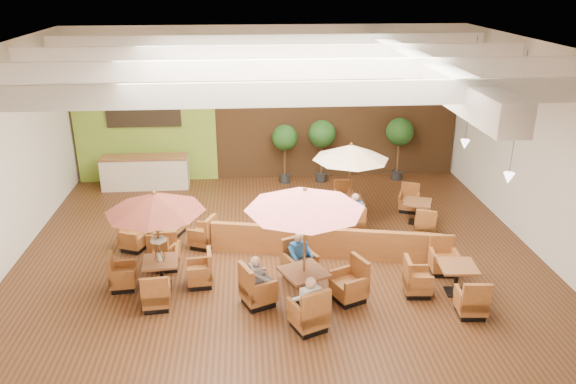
{
  "coord_description": "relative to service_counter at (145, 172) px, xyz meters",
  "views": [
    {
      "loc": [
        -0.81,
        -13.9,
        7.19
      ],
      "look_at": [
        0.3,
        0.5,
        1.5
      ],
      "focal_mm": 35.0,
      "sensor_mm": 36.0,
      "label": 1
    }
  ],
  "objects": [
    {
      "name": "diner_1",
      "position": [
        4.82,
        -6.77,
        0.17
      ],
      "size": [
        0.44,
        0.42,
        0.78
      ],
      "rotation": [
        0.0,
        0.0,
        3.63
      ],
      "color": "#2863AE",
      "rests_on": "ground"
    },
    {
      "name": "diner_3",
      "position": [
        6.67,
        -4.23,
        0.18
      ],
      "size": [
        0.39,
        0.31,
        0.81
      ],
      "rotation": [
        0.0,
        0.0,
        0.01
      ],
      "color": "#2863AE",
      "rests_on": "ground"
    },
    {
      "name": "service_counter",
      "position": [
        0.0,
        0.0,
        0.0
      ],
      "size": [
        3.0,
        0.75,
        1.18
      ],
      "color": "beige",
      "rests_on": "ground"
    },
    {
      "name": "table_0",
      "position": [
        1.45,
        -6.88,
        1.13
      ],
      "size": [
        2.5,
        2.5,
        2.52
      ],
      "rotation": [
        0.0,
        0.0,
        0.09
      ],
      "color": "brown",
      "rests_on": "ground"
    },
    {
      "name": "topiary_1",
      "position": [
        6.29,
        0.2,
        1.12
      ],
      "size": [
        0.99,
        0.99,
        2.29
      ],
      "color": "black",
      "rests_on": "ground"
    },
    {
      "name": "topiary_2",
      "position": [
        9.11,
        0.2,
        1.14
      ],
      "size": [
        1.0,
        1.0,
        2.31
      ],
      "color": "black",
      "rests_on": "ground"
    },
    {
      "name": "table_5",
      "position": [
        8.72,
        -3.66,
        -0.24
      ],
      "size": [
        1.03,
        2.54,
        0.89
      ],
      "rotation": [
        0.0,
        0.0,
        -0.38
      ],
      "color": "brown",
      "rests_on": "ground"
    },
    {
      "name": "diner_4",
      "position": [
        6.67,
        -4.23,
        0.18
      ],
      "size": [
        0.41,
        0.33,
        0.81
      ],
      "rotation": [
        0.0,
        0.0,
        -0.07
      ],
      "color": "silver",
      "rests_on": "ground"
    },
    {
      "name": "table_2",
      "position": [
        6.61,
        -3.32,
        1.22
      ],
      "size": [
        2.36,
        2.43,
        2.49
      ],
      "rotation": [
        0.0,
        0.0,
        -0.02
      ],
      "color": "brown",
      "rests_on": "ground"
    },
    {
      "name": "table_3",
      "position": [
        1.36,
        -4.82,
        -0.16
      ],
      "size": [
        2.69,
        2.69,
        1.52
      ],
      "rotation": [
        0.0,
        0.0,
        -0.4
      ],
      "color": "brown",
      "rests_on": "ground"
    },
    {
      "name": "room",
      "position": [
        4.65,
        -3.88,
        3.05
      ],
      "size": [
        14.04,
        14.0,
        5.52
      ],
      "color": "#381E0F",
      "rests_on": "ground"
    },
    {
      "name": "booth_divider",
      "position": [
        5.58,
        -5.65,
        -0.16
      ],
      "size": [
        6.05,
        1.44,
        0.85
      ],
      "primitive_type": "cube",
      "rotation": [
        0.0,
        0.0,
        -0.21
      ],
      "color": "brown",
      "rests_on": "ground"
    },
    {
      "name": "topiary_0",
      "position": [
        4.96,
        0.2,
        1.02
      ],
      "size": [
        0.93,
        0.93,
        2.15
      ],
      "color": "black",
      "rests_on": "ground"
    },
    {
      "name": "diner_2",
      "position": [
        3.76,
        -7.83,
        0.17
      ],
      "size": [
        0.38,
        0.42,
        0.79
      ],
      "rotation": [
        0.0,
        0.0,
        4.97
      ],
      "color": "slate",
      "rests_on": "ground"
    },
    {
      "name": "table_1",
      "position": [
        4.82,
        -7.83,
        1.35
      ],
      "size": [
        3.02,
        3.02,
        2.87
      ],
      "rotation": [
        0.0,
        0.0,
        0.42
      ],
      "color": "brown",
      "rests_on": "ground"
    },
    {
      "name": "table_4",
      "position": [
        8.21,
        -7.69,
        -0.23
      ],
      "size": [
        1.73,
        2.56,
        0.95
      ],
      "rotation": [
        0.0,
        0.0,
        -0.08
      ],
      "color": "brown",
      "rests_on": "ground"
    },
    {
      "name": "diner_0",
      "position": [
        4.82,
        -8.88,
        0.19
      ],
      "size": [
        0.47,
        0.44,
        0.83
      ],
      "rotation": [
        0.0,
        0.0,
        0.45
      ],
      "color": "silver",
      "rests_on": "ground"
    }
  ]
}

